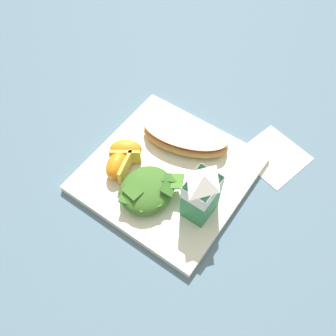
{
  "coord_description": "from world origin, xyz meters",
  "views": [
    {
      "loc": [
        0.31,
        0.22,
        0.6
      ],
      "look_at": [
        0.0,
        0.0,
        0.03
      ],
      "focal_mm": 40.2,
      "sensor_mm": 36.0,
      "label": 1
    }
  ],
  "objects_px": {
    "milk_carton": "(202,192)",
    "orange_wedge_front": "(126,150)",
    "white_plate": "(168,173)",
    "paper_napkin": "(274,156)",
    "cheesy_pizza_bread": "(185,137)",
    "orange_wedge_middle": "(118,165)",
    "green_salad_pile": "(148,190)"
  },
  "relations": [
    {
      "from": "white_plate",
      "to": "cheesy_pizza_bread",
      "type": "height_order",
      "value": "cheesy_pizza_bread"
    },
    {
      "from": "cheesy_pizza_bread",
      "to": "milk_carton",
      "type": "relative_size",
      "value": 1.69
    },
    {
      "from": "cheesy_pizza_bread",
      "to": "milk_carton",
      "type": "xyz_separation_m",
      "value": [
        0.11,
        0.1,
        0.04
      ]
    },
    {
      "from": "white_plate",
      "to": "milk_carton",
      "type": "relative_size",
      "value": 2.55
    },
    {
      "from": "orange_wedge_middle",
      "to": "orange_wedge_front",
      "type": "bearing_deg",
      "value": -164.47
    },
    {
      "from": "orange_wedge_middle",
      "to": "green_salad_pile",
      "type": "bearing_deg",
      "value": 80.85
    },
    {
      "from": "orange_wedge_middle",
      "to": "paper_napkin",
      "type": "height_order",
      "value": "orange_wedge_middle"
    },
    {
      "from": "orange_wedge_front",
      "to": "orange_wedge_middle",
      "type": "bearing_deg",
      "value": 15.53
    },
    {
      "from": "milk_carton",
      "to": "orange_wedge_middle",
      "type": "height_order",
      "value": "milk_carton"
    },
    {
      "from": "orange_wedge_front",
      "to": "paper_napkin",
      "type": "distance_m",
      "value": 0.29
    },
    {
      "from": "milk_carton",
      "to": "paper_napkin",
      "type": "bearing_deg",
      "value": 164.25
    },
    {
      "from": "milk_carton",
      "to": "cheesy_pizza_bread",
      "type": "bearing_deg",
      "value": -136.52
    },
    {
      "from": "white_plate",
      "to": "green_salad_pile",
      "type": "height_order",
      "value": "green_salad_pile"
    },
    {
      "from": "white_plate",
      "to": "green_salad_pile",
      "type": "xyz_separation_m",
      "value": [
        0.06,
        0.0,
        0.03
      ]
    },
    {
      "from": "white_plate",
      "to": "paper_napkin",
      "type": "xyz_separation_m",
      "value": [
        -0.16,
        0.14,
        -0.01
      ]
    },
    {
      "from": "green_salad_pile",
      "to": "paper_napkin",
      "type": "relative_size",
      "value": 0.98
    },
    {
      "from": "milk_carton",
      "to": "green_salad_pile",
      "type": "bearing_deg",
      "value": -70.87
    },
    {
      "from": "paper_napkin",
      "to": "orange_wedge_middle",
      "type": "bearing_deg",
      "value": -46.29
    },
    {
      "from": "cheesy_pizza_bread",
      "to": "orange_wedge_middle",
      "type": "bearing_deg",
      "value": -26.41
    },
    {
      "from": "white_plate",
      "to": "paper_napkin",
      "type": "bearing_deg",
      "value": 137.32
    },
    {
      "from": "white_plate",
      "to": "orange_wedge_middle",
      "type": "bearing_deg",
      "value": -54.79
    },
    {
      "from": "milk_carton",
      "to": "orange_wedge_front",
      "type": "xyz_separation_m",
      "value": [
        -0.01,
        -0.17,
        -0.04
      ]
    },
    {
      "from": "cheesy_pizza_bread",
      "to": "paper_napkin",
      "type": "bearing_deg",
      "value": 117.94
    },
    {
      "from": "paper_napkin",
      "to": "green_salad_pile",
      "type": "bearing_deg",
      "value": -32.8
    },
    {
      "from": "white_plate",
      "to": "milk_carton",
      "type": "xyz_separation_m",
      "value": [
        0.03,
        0.09,
        0.07
      ]
    },
    {
      "from": "white_plate",
      "to": "paper_napkin",
      "type": "distance_m",
      "value": 0.21
    },
    {
      "from": "paper_napkin",
      "to": "orange_wedge_front",
      "type": "bearing_deg",
      "value": -52.41
    },
    {
      "from": "orange_wedge_middle",
      "to": "paper_napkin",
      "type": "distance_m",
      "value": 0.3
    },
    {
      "from": "white_plate",
      "to": "cheesy_pizza_bread",
      "type": "relative_size",
      "value": 1.51
    },
    {
      "from": "green_salad_pile",
      "to": "orange_wedge_middle",
      "type": "relative_size",
      "value": 1.59
    },
    {
      "from": "cheesy_pizza_bread",
      "to": "green_salad_pile",
      "type": "xyz_separation_m",
      "value": [
        0.14,
        0.01,
        0.0
      ]
    },
    {
      "from": "orange_wedge_front",
      "to": "orange_wedge_middle",
      "type": "relative_size",
      "value": 1.03
    }
  ]
}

